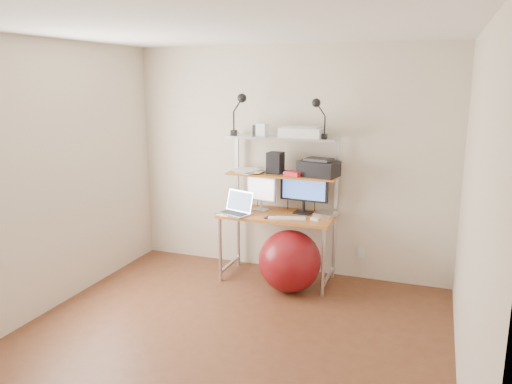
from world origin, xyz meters
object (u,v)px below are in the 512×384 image
monitor_black (304,189)px  exercise_ball (290,261)px  printer (319,168)px  monitor_silver (261,191)px  laptop (237,209)px

monitor_black → exercise_ball: size_ratio=0.82×
monitor_black → printer: 0.28m
monitor_silver → laptop: size_ratio=0.95×
monitor_silver → exercise_ball: bearing=-26.7°
monitor_black → printer: bearing=2.0°
laptop → monitor_silver: bearing=69.9°
monitor_black → exercise_ball: bearing=-90.9°
monitor_silver → printer: printer is taller
monitor_black → laptop: size_ratio=1.27×
monitor_silver → printer: bearing=14.4°
printer → monitor_silver: bearing=-164.4°
monitor_black → exercise_ball: 0.78m
monitor_silver → laptop: (-0.19, -0.23, -0.16)m
exercise_ball → monitor_black: bearing=84.5°
monitor_silver → exercise_ball: (0.43, -0.34, -0.63)m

